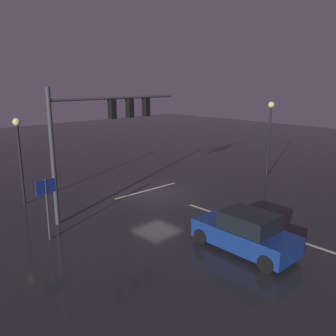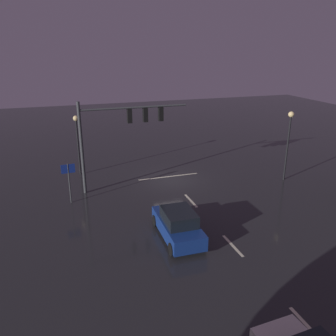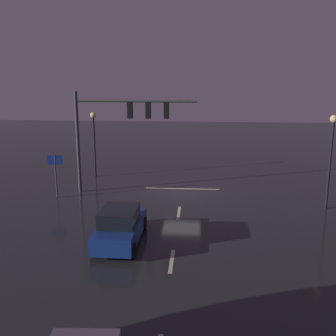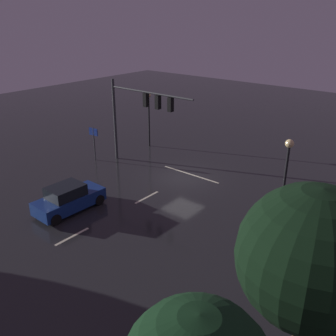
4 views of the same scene
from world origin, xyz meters
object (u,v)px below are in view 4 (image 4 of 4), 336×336
(street_lamp_right_kerb, at_px, (149,109))
(car_approaching, at_px, (69,199))
(tree_left_far, at_px, (311,258))
(traffic_signal_assembly, at_px, (140,108))
(route_sign, at_px, (94,137))
(street_lamp_left_kerb, at_px, (286,170))

(street_lamp_right_kerb, bearing_deg, car_approaching, 109.39)
(car_approaching, height_order, street_lamp_right_kerb, street_lamp_right_kerb)
(street_lamp_right_kerb, relative_size, tree_left_far, 0.75)
(traffic_signal_assembly, height_order, tree_left_far, traffic_signal_assembly)
(traffic_signal_assembly, distance_m, tree_left_far, 18.63)
(street_lamp_right_kerb, relative_size, route_sign, 1.76)
(car_approaching, relative_size, street_lamp_right_kerb, 0.90)
(street_lamp_left_kerb, bearing_deg, car_approaching, 27.38)
(car_approaching, bearing_deg, street_lamp_left_kerb, -152.62)
(street_lamp_right_kerb, height_order, route_sign, street_lamp_right_kerb)
(tree_left_far, bearing_deg, traffic_signal_assembly, -29.75)
(street_lamp_left_kerb, xyz_separation_m, tree_left_far, (-3.74, 6.94, 0.29))
(street_lamp_right_kerb, bearing_deg, street_lamp_left_kerb, 157.42)
(car_approaching, distance_m, street_lamp_right_kerb, 13.03)
(traffic_signal_assembly, xyz_separation_m, street_lamp_right_kerb, (2.81, -4.03, -1.30))
(car_approaching, xyz_separation_m, route_sign, (5.33, -6.58, 1.21))
(street_lamp_left_kerb, bearing_deg, route_sign, -3.09)
(street_lamp_left_kerb, distance_m, route_sign, 16.45)
(street_lamp_left_kerb, bearing_deg, tree_left_far, 118.35)
(traffic_signal_assembly, xyz_separation_m, route_sign, (3.91, 1.42, -2.73))
(route_sign, bearing_deg, street_lamp_right_kerb, -101.36)
(street_lamp_left_kerb, height_order, tree_left_far, tree_left_far)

